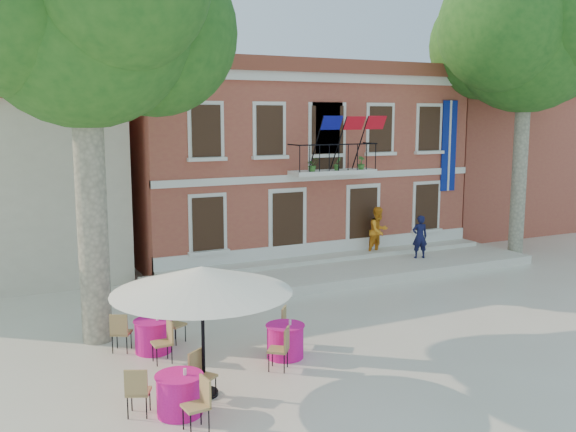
% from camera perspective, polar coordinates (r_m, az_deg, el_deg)
% --- Properties ---
extents(ground, '(90.00, 90.00, 0.00)m').
position_cam_1_polar(ground, '(18.07, 7.38, -8.85)').
color(ground, beige).
rests_on(ground, ground).
extents(main_building, '(13.50, 9.59, 7.50)m').
position_cam_1_polar(main_building, '(26.96, -0.79, 5.25)').
color(main_building, '#A6543C').
rests_on(main_building, ground).
extents(neighbor_east, '(9.40, 9.40, 6.40)m').
position_cam_1_polar(neighbor_east, '(34.69, 16.68, 4.75)').
color(neighbor_east, '#A6543C').
rests_on(neighbor_east, ground).
extents(terrace, '(14.00, 3.40, 0.30)m').
position_cam_1_polar(terrace, '(22.64, 5.40, -4.79)').
color(terrace, silver).
rests_on(terrace, ground).
extents(plane_tree_west, '(5.37, 5.37, 10.54)m').
position_cam_1_polar(plane_tree_west, '(16.05, -17.80, 16.63)').
color(plane_tree_west, '#A59E84').
rests_on(plane_tree_west, ground).
extents(plane_tree_east, '(5.81, 5.81, 11.41)m').
position_cam_1_polar(plane_tree_east, '(26.81, 20.47, 14.67)').
color(plane_tree_east, '#A59E84').
rests_on(plane_tree_east, ground).
extents(patio_umbrella, '(3.52, 3.52, 2.62)m').
position_cam_1_polar(patio_umbrella, '(12.53, -7.67, -5.65)').
color(patio_umbrella, black).
rests_on(patio_umbrella, ground).
extents(pedestrian_navy, '(0.67, 0.53, 1.59)m').
position_cam_1_polar(pedestrian_navy, '(24.06, 11.63, -1.82)').
color(pedestrian_navy, '#101237').
rests_on(pedestrian_navy, terrace).
extents(pedestrian_orange, '(1.01, 0.86, 1.83)m').
position_cam_1_polar(pedestrian_orange, '(24.33, 8.05, -1.32)').
color(pedestrian_orange, orange).
rests_on(pedestrian_orange, terrace).
extents(cafe_table_0, '(1.87, 1.63, 0.95)m').
position_cam_1_polar(cafe_table_0, '(15.57, -11.91, -10.24)').
color(cafe_table_0, '#EA1691').
rests_on(cafe_table_0, ground).
extents(cafe_table_1, '(1.51, 1.77, 0.95)m').
position_cam_1_polar(cafe_table_1, '(14.93, -0.25, -10.93)').
color(cafe_table_1, '#EA1691').
rests_on(cafe_table_1, ground).
extents(cafe_table_2, '(1.87, 1.70, 0.95)m').
position_cam_1_polar(cafe_table_2, '(12.44, -9.63, -15.20)').
color(cafe_table_2, '#EA1691').
rests_on(cafe_table_2, ground).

